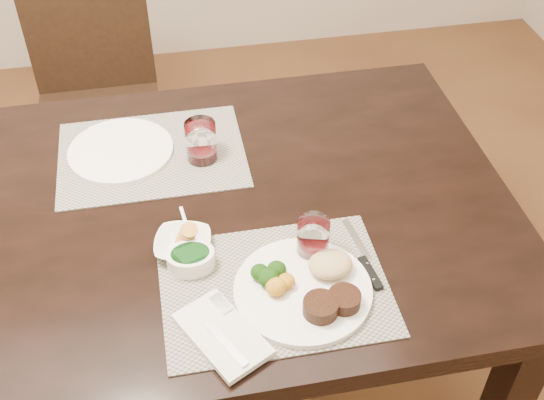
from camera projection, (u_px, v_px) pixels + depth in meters
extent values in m
cube|color=black|center=(80.00, 231.00, 1.54)|extent=(2.00, 1.00, 0.05)
cube|color=black|center=(391.00, 185.00, 2.23)|extent=(0.08, 0.08, 0.70)
cube|color=black|center=(100.00, 120.00, 2.36)|extent=(0.42, 0.42, 0.04)
cube|color=black|center=(59.00, 209.00, 2.36)|extent=(0.04, 0.04, 0.41)
cube|color=black|center=(163.00, 196.00, 2.41)|extent=(0.04, 0.04, 0.41)
cube|color=black|center=(62.00, 146.00, 2.62)|extent=(0.04, 0.04, 0.41)
cube|color=black|center=(156.00, 135.00, 2.67)|extent=(0.04, 0.04, 0.41)
cube|color=black|center=(88.00, 29.00, 2.33)|extent=(0.42, 0.04, 0.45)
cube|color=gray|center=(275.00, 288.00, 1.39)|extent=(0.46, 0.34, 0.00)
cube|color=gray|center=(152.00, 154.00, 1.70)|extent=(0.46, 0.34, 0.00)
cylinder|color=white|center=(303.00, 290.00, 1.37)|extent=(0.28, 0.28, 0.01)
cylinder|color=black|center=(321.00, 307.00, 1.31)|extent=(0.07, 0.07, 0.03)
cylinder|color=black|center=(344.00, 299.00, 1.33)|extent=(0.07, 0.07, 0.03)
ellipsoid|color=tan|center=(330.00, 264.00, 1.39)|extent=(0.09, 0.08, 0.04)
ellipsoid|color=#163E0B|center=(269.00, 277.00, 1.36)|extent=(0.04, 0.04, 0.04)
ellipsoid|color=orange|center=(276.00, 286.00, 1.35)|extent=(0.04, 0.04, 0.03)
cube|color=white|center=(222.00, 335.00, 1.29)|extent=(0.18, 0.22, 0.01)
cube|color=white|center=(224.00, 341.00, 1.27)|extent=(0.08, 0.13, 0.01)
cube|color=white|center=(221.00, 303.00, 1.33)|extent=(0.05, 0.06, 0.00)
cube|color=white|center=(356.00, 239.00, 1.48)|extent=(0.03, 0.13, 0.00)
cube|color=black|center=(370.00, 273.00, 1.41)|extent=(0.03, 0.09, 0.01)
imported|color=white|center=(183.00, 244.00, 1.45)|extent=(0.14, 0.14, 0.03)
cylinder|color=#C17F3C|center=(182.00, 238.00, 1.44)|extent=(0.04, 0.04, 0.04)
cylinder|color=white|center=(191.00, 259.00, 1.41)|extent=(0.10, 0.10, 0.04)
cylinder|color=black|center=(190.00, 255.00, 1.41)|extent=(0.08, 0.08, 0.01)
cube|color=white|center=(186.00, 224.00, 1.44)|extent=(0.01, 0.07, 0.05)
cylinder|color=white|center=(313.00, 238.00, 1.42)|extent=(0.07, 0.07, 0.09)
cylinder|color=#3C0508|center=(312.00, 250.00, 1.45)|extent=(0.06, 0.06, 0.02)
cylinder|color=white|center=(121.00, 151.00, 1.70)|extent=(0.26, 0.26, 0.01)
cylinder|color=white|center=(201.00, 141.00, 1.66)|extent=(0.08, 0.08, 0.10)
cylinder|color=#3C0508|center=(202.00, 154.00, 1.68)|extent=(0.06, 0.06, 0.03)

